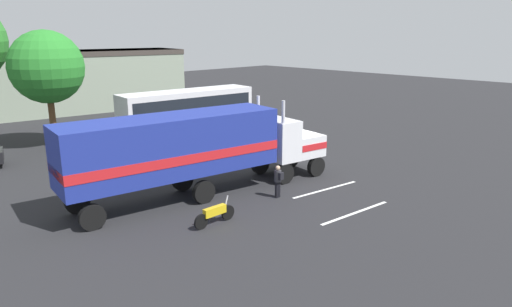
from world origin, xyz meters
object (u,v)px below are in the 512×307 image
object	(u,v)px
person_bystander	(278,180)
parked_bus	(187,107)
semi_truck	(193,147)
motorcycle	(215,214)
tree_center	(47,67)

from	to	relation	value
person_bystander	parked_bus	size ratio (longest dim) A/B	0.15
semi_truck	person_bystander	xyz separation A→B (m)	(2.76, -3.06, -1.63)
motorcycle	tree_center	xyz separation A→B (m)	(0.75, 18.50, 5.07)
person_bystander	tree_center	xyz separation A→B (m)	(-3.55, 18.16, 4.66)
person_bystander	tree_center	world-z (taller)	tree_center
semi_truck	tree_center	bearing A→B (deg)	93.00
person_bystander	tree_center	bearing A→B (deg)	101.07
person_bystander	parked_bus	bearing A→B (deg)	68.76
semi_truck	parked_bus	bearing A→B (deg)	54.49
parked_bus	tree_center	xyz separation A→B (m)	(-9.47, 2.94, 3.49)
parked_bus	motorcycle	distance (m)	18.68
semi_truck	motorcycle	size ratio (longest dim) A/B	6.81
semi_truck	parked_bus	world-z (taller)	semi_truck
parked_bus	person_bystander	bearing A→B (deg)	-111.24
person_bystander	motorcycle	world-z (taller)	person_bystander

